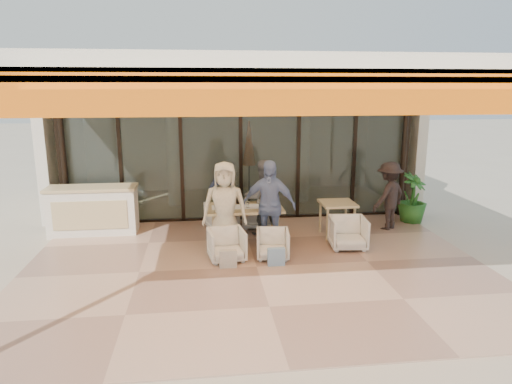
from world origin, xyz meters
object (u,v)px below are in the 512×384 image
(diner_grey, at_px, (262,198))
(potted_palm, at_px, (413,198))
(standing_woman, at_px, (389,196))
(chair_far_left, at_px, (222,215))
(side_table, at_px, (337,207))
(chair_near_left, at_px, (227,243))
(chair_far_right, at_px, (259,212))
(diner_cream, at_px, (225,207))
(host_counter, at_px, (93,210))
(chair_near_right, at_px, (273,243))
(diner_periwinkle, at_px, (269,205))
(diner_navy, at_px, (222,200))
(side_chair, at_px, (348,231))
(dining_table, at_px, (244,210))

(diner_grey, bearing_deg, potted_palm, -177.42)
(standing_woman, bearing_deg, chair_far_left, -41.35)
(side_table, bearing_deg, chair_near_left, -155.31)
(chair_far_right, bearing_deg, diner_cream, 71.43)
(host_counter, xyz_separation_m, diner_cream, (2.72, -1.38, 0.34))
(chair_near_right, height_order, potted_palm, potted_palm)
(diner_grey, bearing_deg, host_counter, -12.64)
(chair_far_left, bearing_deg, diner_grey, 134.12)
(chair_far_left, xyz_separation_m, standing_woman, (3.62, -0.47, 0.43))
(chair_near_left, bearing_deg, chair_far_left, 82.40)
(diner_cream, bearing_deg, diner_periwinkle, 5.74)
(diner_grey, bearing_deg, diner_navy, -5.04)
(chair_far_right, xyz_separation_m, side_table, (1.53, -0.81, 0.28))
(chair_near_right, distance_m, side_chair, 1.57)
(side_table, bearing_deg, dining_table, -176.07)
(diner_navy, xyz_separation_m, diner_periwinkle, (0.84, -0.90, 0.09))
(dining_table, bearing_deg, potted_palm, 13.01)
(chair_far_left, height_order, standing_woman, standing_woman)
(chair_far_right, height_order, diner_periwinkle, diner_periwinkle)
(diner_navy, height_order, standing_woman, diner_navy)
(host_counter, xyz_separation_m, side_table, (5.09, -0.78, 0.11))
(chair_near_right, height_order, side_table, side_table)
(standing_woman, bearing_deg, side_table, -18.77)
(dining_table, bearing_deg, side_chair, -17.45)
(chair_far_right, distance_m, diner_navy, 1.06)
(side_table, relative_size, potted_palm, 0.64)
(diner_grey, distance_m, side_chair, 1.92)
(host_counter, bearing_deg, diner_cream, -26.82)
(diner_navy, bearing_deg, diner_cream, 86.30)
(chair_far_left, xyz_separation_m, side_table, (2.37, -0.81, 0.31))
(diner_cream, height_order, side_table, diner_cream)
(side_chair, bearing_deg, chair_far_left, 152.66)
(host_counter, relative_size, chair_near_left, 2.86)
(host_counter, xyz_separation_m, chair_near_right, (3.56, -1.88, -0.23))
(diner_grey, relative_size, diner_cream, 0.93)
(host_counter, relative_size, diner_grey, 1.15)
(side_chair, bearing_deg, chair_near_left, -165.85)
(host_counter, bearing_deg, chair_near_right, -27.78)
(diner_navy, bearing_deg, chair_near_right, 117.26)
(chair_far_left, bearing_deg, chair_near_left, 74.88)
(diner_navy, bearing_deg, diner_grey, 176.30)
(chair_far_right, xyz_separation_m, chair_near_right, (-0.00, -1.90, -0.06))
(chair_far_right, relative_size, potted_palm, 0.62)
(potted_palm, bearing_deg, side_table, -158.81)
(chair_near_left, distance_m, potted_palm, 4.79)
(host_counter, height_order, potted_palm, potted_palm)
(chair_near_right, bearing_deg, diner_cream, 155.88)
(chair_far_right, xyz_separation_m, chair_near_left, (-0.84, -1.90, -0.04))
(standing_woman, bearing_deg, chair_near_right, -6.75)
(chair_near_left, distance_m, side_table, 2.63)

